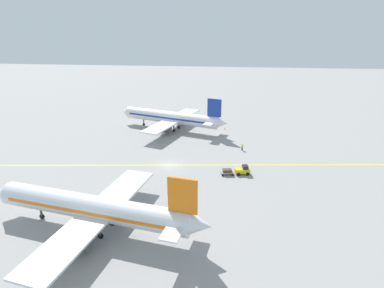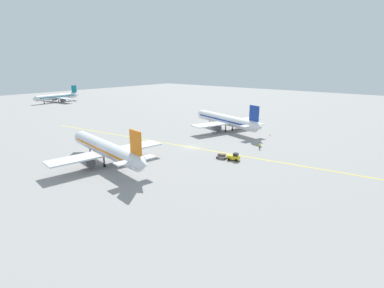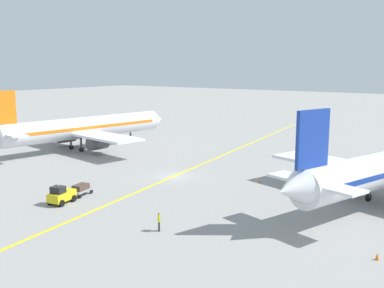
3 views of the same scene
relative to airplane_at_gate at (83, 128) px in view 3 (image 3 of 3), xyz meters
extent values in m
plane|color=gray|center=(24.18, -6.20, -3.71)|extent=(400.00, 400.00, 0.00)
cube|color=yellow|center=(24.18, -6.20, -3.71)|extent=(16.16, 119.01, 0.01)
cylinder|color=silver|center=(0.07, 0.43, 0.09)|extent=(8.33, 30.19, 3.60)
cone|color=silver|center=(2.65, 16.43, 0.09)|extent=(3.76, 2.91, 3.42)
cube|color=orange|center=(0.07, 0.43, 0.24)|extent=(7.89, 27.24, 0.50)
cube|color=silver|center=(-0.09, -0.55, -0.63)|extent=(28.47, 9.59, 0.36)
cylinder|color=#4C4C51|center=(-5.03, 0.24, -1.88)|extent=(2.68, 3.51, 2.20)
cylinder|color=#4C4C51|center=(4.85, -1.35, -1.88)|extent=(2.68, 3.51, 2.20)
cube|color=orange|center=(-2.16, -13.39, 4.39)|extent=(0.99, 4.01, 5.00)
cube|color=silver|center=(-2.08, -12.89, 0.49)|extent=(9.27, 3.80, 0.24)
cylinder|color=#4C4C51|center=(1.60, 9.91, -2.31)|extent=(0.36, 0.36, 2.00)
cylinder|color=black|center=(1.60, 9.91, -3.31)|extent=(0.40, 0.83, 0.80)
cylinder|color=#4C4C51|center=(-1.83, -1.29, -2.31)|extent=(0.36, 0.36, 2.00)
cylinder|color=black|center=(-1.83, -1.29, -3.31)|extent=(0.40, 0.83, 0.80)
cylinder|color=#4C4C51|center=(1.33, -1.79, -2.31)|extent=(0.36, 0.36, 2.00)
cylinder|color=black|center=(1.33, -1.79, -3.31)|extent=(0.40, 0.83, 0.80)
cone|color=white|center=(44.95, -17.14, 0.39)|extent=(3.81, 3.77, 3.06)
cylinder|color=#4C4C51|center=(44.78, -0.86, -1.88)|extent=(3.05, 3.71, 2.20)
cube|color=#193899|center=(45.69, -14.76, 4.39)|extent=(1.53, 3.93, 5.00)
cube|color=white|center=(45.84, -14.28, 0.49)|extent=(9.31, 4.97, 0.24)
cylinder|color=#4C4C51|center=(47.73, -2.82, -2.31)|extent=(0.36, 0.36, 2.00)
cylinder|color=black|center=(47.73, -2.82, -3.31)|extent=(0.51, 0.85, 0.80)
cube|color=gold|center=(21.70, -22.15, -2.91)|extent=(2.09, 3.24, 0.90)
cube|color=black|center=(21.82, -22.68, -2.11)|extent=(1.47, 1.34, 0.70)
sphere|color=orange|center=(21.82, -22.68, -1.68)|extent=(0.16, 0.16, 0.16)
cylinder|color=black|center=(22.64, -22.95, -3.36)|extent=(0.39, 0.74, 0.70)
cylinder|color=black|center=(21.17, -23.25, -3.36)|extent=(0.39, 0.74, 0.70)
cylinder|color=black|center=(22.24, -21.04, -3.36)|extent=(0.39, 0.74, 0.70)
cylinder|color=black|center=(20.77, -21.35, -3.36)|extent=(0.39, 0.74, 0.70)
cube|color=gray|center=(21.05, -19.01, -3.17)|extent=(1.90, 2.83, 0.20)
cube|color=#4C382D|center=(21.05, -19.01, -2.77)|extent=(1.47, 2.01, 0.60)
cylinder|color=black|center=(21.88, -19.90, -3.49)|extent=(0.23, 0.46, 0.44)
cylinder|color=black|center=(20.64, -20.16, -3.49)|extent=(0.23, 0.46, 0.44)
cylinder|color=black|center=(21.45, -17.87, -3.49)|extent=(0.23, 0.46, 0.44)
cylinder|color=black|center=(20.22, -18.13, -3.49)|extent=(0.23, 0.46, 0.44)
cylinder|color=#23232D|center=(35.07, -22.43, -3.28)|extent=(0.16, 0.16, 0.85)
cylinder|color=#23232D|center=(35.20, -22.59, -3.28)|extent=(0.16, 0.16, 0.85)
cube|color=#CCD819|center=(35.13, -22.51, -2.56)|extent=(0.40, 0.42, 0.60)
cylinder|color=#CCD819|center=(34.98, -22.32, -2.56)|extent=(0.10, 0.10, 0.55)
cylinder|color=#CCD819|center=(35.29, -22.69, -2.56)|extent=(0.10, 0.10, 0.55)
sphere|color=#9E7051|center=(35.13, -22.51, -2.14)|extent=(0.22, 0.22, 0.22)
cone|color=orange|center=(52.11, -17.76, -3.43)|extent=(0.32, 0.32, 0.55)
cone|color=orange|center=(34.77, -2.64, -3.43)|extent=(0.32, 0.32, 0.55)
camera|label=1|loc=(-35.46, -18.86, 24.23)|focal=28.00mm
camera|label=2|loc=(-40.28, -59.35, 19.96)|focal=28.00mm
camera|label=3|loc=(58.96, -51.24, 10.49)|focal=42.00mm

